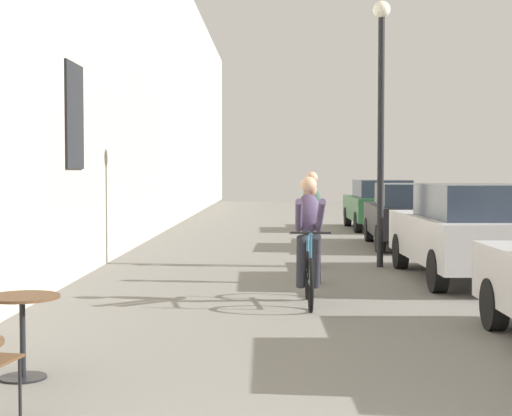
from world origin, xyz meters
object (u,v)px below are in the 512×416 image
at_px(cyclist_on_bicycle, 309,243).
at_px(pedestrian_mid, 312,213).
at_px(parked_car_fourth, 380,204).
at_px(street_lamp, 381,99).
at_px(parked_car_second, 470,230).
at_px(cafe_table_mid, 22,319).
at_px(parked_car_third, 409,214).
at_px(pedestrian_near, 310,227).

xyz_separation_m(cyclist_on_bicycle, pedestrian_mid, (0.23, 4.06, 0.19)).
bearing_deg(parked_car_fourth, pedestrian_mid, -104.67).
bearing_deg(parked_car_fourth, street_lamp, -97.44).
height_order(parked_car_second, parked_car_fourth, parked_car_second).
distance_m(cafe_table_mid, cyclist_on_bicycle, 4.83).
bearing_deg(parked_car_second, street_lamp, 124.31).
xyz_separation_m(street_lamp, parked_car_second, (1.22, -1.79, -2.29)).
xyz_separation_m(parked_car_second, parked_car_third, (-0.03, 5.72, -0.04)).
bearing_deg(parked_car_second, cyclist_on_bicycle, -139.55).
bearing_deg(pedestrian_near, cyclist_on_bicycle, -93.25).
bearing_deg(parked_car_fourth, cyclist_on_bicycle, -101.38).
distance_m(cyclist_on_bicycle, parked_car_second, 3.59).
distance_m(parked_car_third, parked_car_fourth, 5.66).
bearing_deg(pedestrian_mid, parked_car_third, 58.25).
relative_size(pedestrian_mid, parked_car_second, 0.40).
bearing_deg(pedestrian_near, pedestrian_mid, 86.64).
distance_m(cafe_table_mid, pedestrian_near, 6.55).
xyz_separation_m(pedestrian_mid, street_lamp, (1.27, 0.06, 2.11)).
height_order(pedestrian_near, parked_car_third, pedestrian_near).
relative_size(cafe_table_mid, cyclist_on_bicycle, 0.41).
distance_m(pedestrian_mid, parked_car_fourth, 9.97).
xyz_separation_m(street_lamp, parked_car_third, (1.19, 3.92, -2.33)).
height_order(cafe_table_mid, parked_car_second, parked_car_second).
xyz_separation_m(pedestrian_near, street_lamp, (1.40, 2.22, 2.21)).
xyz_separation_m(parked_car_second, parked_car_fourth, (0.03, 11.38, -0.03)).
relative_size(cafe_table_mid, parked_car_third, 0.17).
bearing_deg(cyclist_on_bicycle, pedestrian_near, 86.75).
distance_m(pedestrian_near, street_lamp, 3.44).
relative_size(pedestrian_near, parked_car_third, 0.37).
relative_size(pedestrian_near, pedestrian_mid, 0.90).
distance_m(cafe_table_mid, pedestrian_mid, 8.61).
relative_size(parked_car_second, parked_car_third, 1.06).
bearing_deg(parked_car_fourth, cafe_table_mid, -106.90).
relative_size(cyclist_on_bicycle, parked_car_fourth, 0.41).
relative_size(pedestrian_near, parked_car_second, 0.36).
bearing_deg(cafe_table_mid, pedestrian_near, 65.22).
distance_m(cyclist_on_bicycle, pedestrian_near, 1.90).
height_order(pedestrian_mid, parked_car_second, pedestrian_mid).
bearing_deg(pedestrian_near, street_lamp, 57.81).
height_order(cafe_table_mid, street_lamp, street_lamp).
bearing_deg(cyclist_on_bicycle, cafe_table_mid, -123.10).
height_order(street_lamp, parked_car_fourth, street_lamp).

